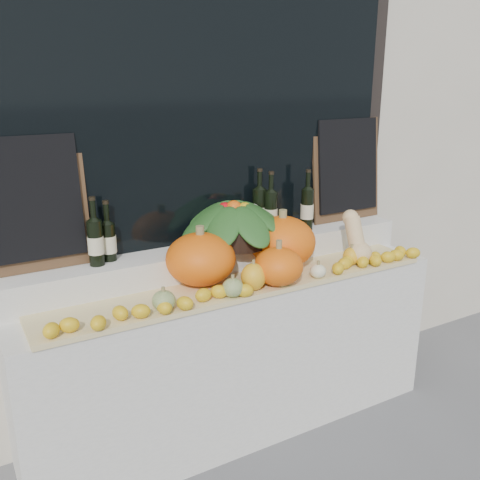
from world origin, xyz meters
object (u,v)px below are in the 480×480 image
at_px(wine_bottle_tall, 259,211).
at_px(produce_bowl, 234,221).
at_px(butternut_squash, 356,240).
at_px(pumpkin_right, 282,242).
at_px(pumpkin_left, 201,259).

bearing_deg(wine_bottle_tall, produce_bowl, -164.99).
xyz_separation_m(butternut_squash, wine_bottle_tall, (-0.43, 0.34, 0.15)).
relative_size(pumpkin_right, produce_bowl, 0.55).
bearing_deg(pumpkin_right, produce_bowl, 146.80).
xyz_separation_m(produce_bowl, wine_bottle_tall, (0.19, 0.05, 0.02)).
xyz_separation_m(butternut_squash, produce_bowl, (-0.62, 0.29, 0.13)).
distance_m(pumpkin_left, pumpkin_right, 0.49).
relative_size(produce_bowl, wine_bottle_tall, 1.74).
relative_size(butternut_squash, wine_bottle_tall, 0.76).
height_order(pumpkin_left, wine_bottle_tall, wine_bottle_tall).
bearing_deg(pumpkin_right, pumpkin_left, -178.82).
height_order(pumpkin_left, pumpkin_right, pumpkin_right).
relative_size(pumpkin_right, wine_bottle_tall, 0.96).
bearing_deg(produce_bowl, pumpkin_left, -150.80).
bearing_deg(pumpkin_left, wine_bottle_tall, 23.71).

